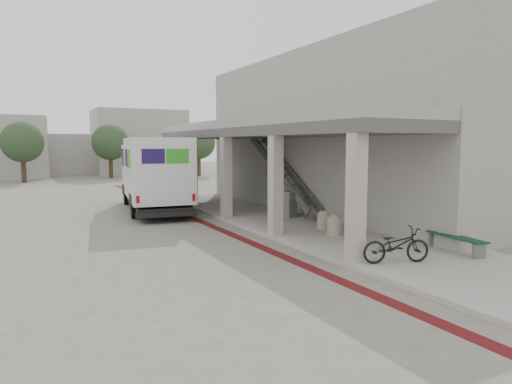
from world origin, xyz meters
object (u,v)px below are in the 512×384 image
bench (456,240)px  bicycle_black (396,245)px  fedex_truck (154,172)px  utility_cabinet (288,204)px

bench → bicycle_black: (-2.30, -0.11, 0.13)m
bench → bicycle_black: bicycle_black is taller
bench → bicycle_black: size_ratio=1.13×
fedex_truck → utility_cabinet: (4.11, -4.98, -1.12)m
bench → utility_cabinet: size_ratio=1.86×
bench → bicycle_black: 2.31m
bench → utility_cabinet: bearing=103.9°
bench → utility_cabinet: (-0.90, 7.32, 0.20)m
fedex_truck → bicycle_black: fedex_truck is taller
fedex_truck → bicycle_black: 12.77m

